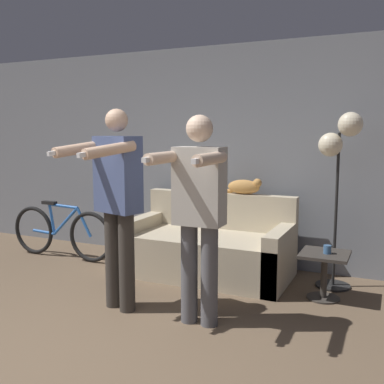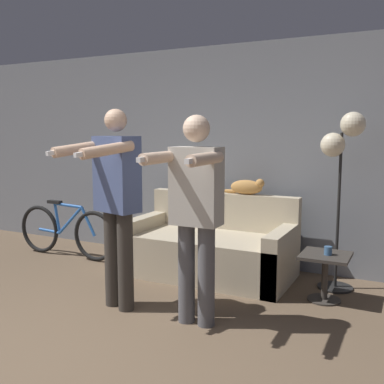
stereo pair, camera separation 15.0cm
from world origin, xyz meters
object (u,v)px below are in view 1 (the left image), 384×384
object	(u,v)px
cat	(244,187)
side_table	(324,266)
person_left	(117,197)
cup	(327,249)
person_right	(198,207)
floor_lamp	(340,151)
bicycle	(61,232)
couch	(209,249)

from	to	relation	value
cat	side_table	bearing A→B (deg)	-30.45
person_left	cup	distance (m)	2.01
person_left	person_right	world-z (taller)	person_left
floor_lamp	bicycle	bearing A→B (deg)	-174.39
person_left	bicycle	world-z (taller)	person_left
couch	bicycle	world-z (taller)	couch
side_table	person_left	bearing A→B (deg)	-148.11
person_right	bicycle	xyz separation A→B (m)	(-2.38, 1.09, -0.66)
floor_lamp	person_right	bearing A→B (deg)	-122.56
bicycle	floor_lamp	bearing A→B (deg)	5.61
couch	floor_lamp	world-z (taller)	floor_lamp
couch	person_right	bearing A→B (deg)	-71.10
person_right	floor_lamp	bearing A→B (deg)	56.41
person_right	floor_lamp	world-z (taller)	floor_lamp
couch	side_table	world-z (taller)	couch
cat	person_left	bearing A→B (deg)	-111.98
cat	bicycle	bearing A→B (deg)	-167.15
person_left	floor_lamp	bearing A→B (deg)	54.55
cup	floor_lamp	bearing A→B (deg)	86.67
person_right	side_table	xyz separation A→B (m)	(0.86, 1.02, -0.67)
cat	floor_lamp	size ratio (longest dim) A/B	0.29
person_right	cup	world-z (taller)	person_right
couch	bicycle	distance (m)	1.96
bicycle	cup	bearing A→B (deg)	-1.59
couch	floor_lamp	xyz separation A→B (m)	(1.33, 0.17, 1.11)
couch	cat	world-z (taller)	cat
floor_lamp	side_table	distance (m)	1.15
couch	person_right	size ratio (longest dim) A/B	1.05
floor_lamp	cup	size ratio (longest dim) A/B	22.18
couch	side_table	distance (m)	1.31
cat	floor_lamp	xyz separation A→B (m)	(1.04, -0.19, 0.44)
person_right	floor_lamp	size ratio (longest dim) A/B	0.97
person_right	cup	bearing A→B (deg)	47.73
couch	person_right	distance (m)	1.50
couch	person_right	world-z (taller)	person_right
person_left	cup	world-z (taller)	person_left
couch	person_left	world-z (taller)	person_left
couch	cat	size ratio (longest dim) A/B	3.53
person_left	floor_lamp	distance (m)	2.23
side_table	bicycle	world-z (taller)	bicycle
cup	couch	bearing A→B (deg)	169.38
person_right	side_table	distance (m)	1.49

